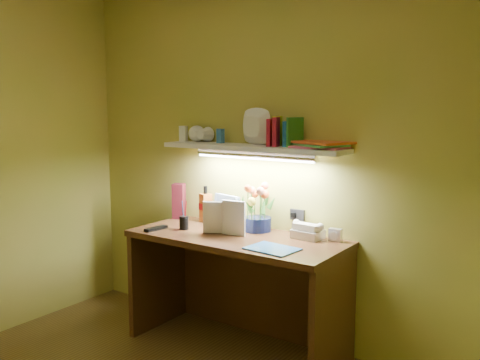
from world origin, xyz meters
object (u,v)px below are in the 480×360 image
whisky_bottle (206,204)px  desk (237,292)px  desk_clock (335,235)px  telephone (308,230)px  flower_bouquet (258,207)px

whisky_bottle → desk: bearing=-27.3°
desk_clock → whisky_bottle: size_ratio=0.31×
desk → whisky_bottle: bearing=152.7°
desk → desk_clock: desk_clock is taller
telephone → whisky_bottle: (-0.82, 0.02, 0.07)m
flower_bouquet → telephone: flower_bouquet is taller
desk → desk_clock: 0.74m
desk → desk_clock: size_ratio=17.81×
desk → whisky_bottle: 0.69m
telephone → desk: bearing=-149.8°
flower_bouquet → whisky_bottle: flower_bouquet is taller
desk_clock → whisky_bottle: whisky_bottle is taller
flower_bouquet → desk_clock: size_ratio=4.05×
desk → desk_clock: bearing=21.9°
desk → whisky_bottle: (-0.42, 0.22, 0.50)m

